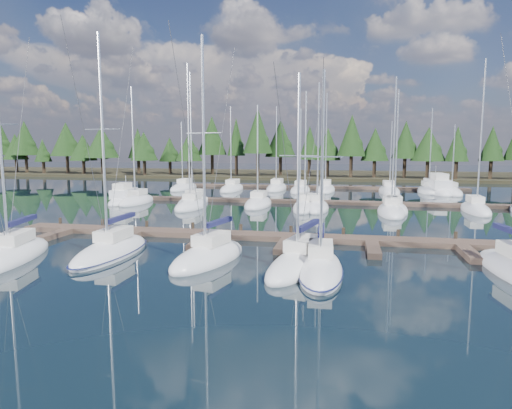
% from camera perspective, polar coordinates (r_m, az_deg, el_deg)
% --- Properties ---
extents(ground, '(260.00, 260.00, 0.00)m').
position_cam_1_polar(ground, '(46.40, 6.05, -1.42)').
color(ground, black).
rests_on(ground, ground).
extents(far_shore, '(220.00, 30.00, 0.60)m').
position_cam_1_polar(far_shore, '(105.96, 9.11, 3.66)').
color(far_shore, black).
rests_on(far_shore, ground).
extents(main_dock, '(44.00, 6.13, 0.90)m').
position_cam_1_polar(main_dock, '(33.99, 4.05, -4.31)').
color(main_dock, brown).
rests_on(main_dock, ground).
extents(back_docks, '(50.00, 21.80, 0.40)m').
position_cam_1_polar(back_docks, '(65.74, 7.66, 1.34)').
color(back_docks, brown).
rests_on(back_docks, ground).
extents(front_sailboat_0, '(4.37, 9.10, 15.13)m').
position_cam_1_polar(front_sailboat_0, '(32.37, -28.15, -5.59)').
color(front_sailboat_0, silver).
rests_on(front_sailboat_0, ground).
extents(front_sailboat_1, '(2.77, 8.84, 14.67)m').
position_cam_1_polar(front_sailboat_1, '(31.15, -17.63, -5.56)').
color(front_sailboat_1, silver).
rests_on(front_sailboat_1, ground).
extents(front_sailboat_2, '(4.32, 8.02, 14.19)m').
position_cam_1_polar(front_sailboat_2, '(28.43, -5.92, -6.46)').
color(front_sailboat_2, silver).
rests_on(front_sailboat_2, ground).
extents(front_sailboat_3, '(4.44, 9.07, 11.84)m').
position_cam_1_polar(front_sailboat_3, '(27.07, 5.51, -7.21)').
color(front_sailboat_3, silver).
rests_on(front_sailboat_3, ground).
extents(front_sailboat_4, '(2.90, 8.09, 11.80)m').
position_cam_1_polar(front_sailboat_4, '(25.81, 8.04, -7.98)').
color(front_sailboat_4, silver).
rests_on(front_sailboat_4, ground).
extents(back_sailboat_rows, '(47.34, 32.87, 16.76)m').
position_cam_1_polar(back_sailboat_rows, '(61.64, 7.53, 1.00)').
color(back_sailboat_rows, silver).
rests_on(back_sailboat_rows, ground).
extents(motor_yacht_left, '(3.64, 8.35, 4.03)m').
position_cam_1_polar(motor_yacht_left, '(59.19, -16.18, 0.68)').
color(motor_yacht_left, silver).
rests_on(motor_yacht_left, ground).
extents(motor_yacht_right, '(4.60, 10.24, 4.95)m').
position_cam_1_polar(motor_yacht_right, '(72.89, 21.69, 1.74)').
color(motor_yacht_right, silver).
rests_on(motor_yacht_right, ground).
extents(tree_line, '(186.26, 11.88, 14.13)m').
position_cam_1_polar(tree_line, '(96.03, 8.28, 7.57)').
color(tree_line, black).
rests_on(tree_line, far_shore).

